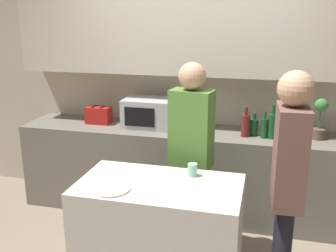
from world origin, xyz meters
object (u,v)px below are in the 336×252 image
potted_plant (320,118)px  bottle_1 (254,127)px  toaster (99,115)px  person_center (288,176)px  bottle_3 (272,126)px  plate_on_island (111,189)px  microwave (150,113)px  person_left (191,145)px  bottle_0 (245,125)px  cup_0 (193,170)px  bottle_2 (264,128)px

potted_plant → bottle_1: 0.61m
toaster → person_center: size_ratio=0.15×
bottle_3 → plate_on_island: bearing=-125.9°
bottle_1 → bottle_3: 0.19m
bottle_1 → plate_on_island: 1.75m
potted_plant → person_center: (-0.33, -1.32, -0.07)m
toaster → plate_on_island: 1.73m
toaster → microwave: bearing=-0.2°
microwave → person_left: (0.59, -0.78, -0.05)m
bottle_0 → cup_0: bottle_0 is taller
toaster → cup_0: bearing=-43.1°
toaster → bottle_0: size_ratio=0.90×
potted_plant → person_left: bearing=-144.1°
toaster → bottle_0: (1.57, -0.10, 0.02)m
bottle_1 → bottle_3: size_ratio=0.68×
bottle_1 → person_left: bearing=-122.6°
microwave → plate_on_island: bearing=-82.9°
microwave → person_center: 1.88m
bottle_3 → person_left: (-0.65, -0.68, -0.02)m
bottle_1 → plate_on_island: bearing=-120.1°
bottle_0 → bottle_1: (0.08, 0.06, -0.03)m
bottle_1 → bottle_2: size_ratio=0.85×
potted_plant → bottle_2: 0.52m
cup_0 → person_left: person_left is taller
plate_on_island → person_left: (0.40, 0.77, 0.10)m
bottle_1 → bottle_3: bearing=-20.0°
microwave → bottle_2: microwave is taller
person_center → bottle_2: bearing=4.8°
bottle_3 → potted_plant: bearing=12.6°
potted_plant → toaster: bearing=180.0°
microwave → bottle_1: bearing=-1.7°
bottle_2 → plate_on_island: bearing=-124.0°
cup_0 → bottle_1: bearing=71.3°
cup_0 → person_center: (0.66, -0.14, 0.08)m
cup_0 → person_left: (-0.09, 0.40, 0.06)m
toaster → cup_0: size_ratio=2.73×
bottle_0 → bottle_1: size_ratio=1.31×
plate_on_island → person_center: (1.15, 0.23, 0.12)m
toaster → bottle_3: 1.82m
toaster → cup_0: 1.72m
bottle_1 → bottle_3: (0.17, -0.06, 0.04)m
bottle_3 → cup_0: 1.22m
bottle_2 → bottle_3: size_ratio=0.80×
bottle_2 → bottle_3: 0.08m
potted_plant → bottle_2: size_ratio=1.52×
bottle_2 → person_left: person_left is taller
person_left → person_center: 0.92m
bottle_2 → person_center: person_center is taller
bottle_3 → bottle_1: bearing=160.0°
plate_on_island → cup_0: (0.49, 0.37, 0.04)m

